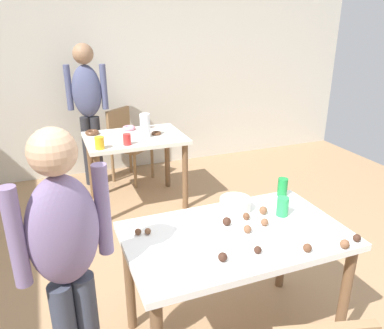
# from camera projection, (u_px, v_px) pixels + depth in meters

# --- Properties ---
(wall_back) EXTENTS (6.40, 0.10, 2.60)m
(wall_back) POSITION_uv_depth(u_px,v_px,m) (124.00, 67.00, 4.69)
(wall_back) COLOR beige
(wall_back) RESTS_ON ground_plane
(dining_table_near) EXTENTS (1.24, 0.74, 0.75)m
(dining_table_near) POSITION_uv_depth(u_px,v_px,m) (235.00, 248.00, 2.16)
(dining_table_near) COLOR white
(dining_table_near) RESTS_ON ground_plane
(dining_table_far) EXTENTS (0.99, 0.72, 0.75)m
(dining_table_far) POSITION_uv_depth(u_px,v_px,m) (135.00, 147.00, 3.89)
(dining_table_far) COLOR silver
(dining_table_far) RESTS_ON ground_plane
(chair_far_table) EXTENTS (0.56, 0.56, 0.87)m
(chair_far_table) POSITION_uv_depth(u_px,v_px,m) (126.00, 140.00, 4.57)
(chair_far_table) COLOR olive
(chair_far_table) RESTS_ON ground_plane
(person_girl_near) EXTENTS (0.45, 0.29, 1.47)m
(person_girl_near) POSITION_uv_depth(u_px,v_px,m) (67.00, 256.00, 1.69)
(person_girl_near) COLOR #383D4C
(person_girl_near) RESTS_ON ground_plane
(person_adult_far) EXTENTS (0.45, 0.27, 1.62)m
(person_adult_far) POSITION_uv_depth(u_px,v_px,m) (88.00, 103.00, 4.25)
(person_adult_far) COLOR #28282D
(person_adult_far) RESTS_ON ground_plane
(mixing_bowl) EXTENTS (0.19, 0.19, 0.08)m
(mixing_bowl) POSITION_uv_depth(u_px,v_px,m) (235.00, 204.00, 2.36)
(mixing_bowl) COLOR white
(mixing_bowl) RESTS_ON dining_table_near
(soda_can) EXTENTS (0.07, 0.07, 0.12)m
(soda_can) POSITION_uv_depth(u_px,v_px,m) (283.00, 187.00, 2.55)
(soda_can) COLOR #198438
(soda_can) RESTS_ON dining_table_near
(fork_near) EXTENTS (0.17, 0.02, 0.01)m
(fork_near) POSITION_uv_depth(u_px,v_px,m) (191.00, 252.00, 1.94)
(fork_near) COLOR silver
(fork_near) RESTS_ON dining_table_near
(cup_near_0) EXTENTS (0.07, 0.07, 0.12)m
(cup_near_0) POSITION_uv_depth(u_px,v_px,m) (283.00, 207.00, 2.29)
(cup_near_0) COLOR green
(cup_near_0) RESTS_ON dining_table_near
(cake_ball_0) EXTENTS (0.04, 0.04, 0.04)m
(cake_ball_0) POSITION_uv_depth(u_px,v_px,m) (258.00, 250.00, 1.93)
(cake_ball_0) COLOR #3D2319
(cake_ball_0) RESTS_ON dining_table_near
(cake_ball_1) EXTENTS (0.05, 0.05, 0.05)m
(cake_ball_1) POSITION_uv_depth(u_px,v_px,m) (227.00, 221.00, 2.19)
(cake_ball_1) COLOR #3D2319
(cake_ball_1) RESTS_ON dining_table_near
(cake_ball_2) EXTENTS (0.05, 0.05, 0.05)m
(cake_ball_2) POSITION_uv_depth(u_px,v_px,m) (263.00, 210.00, 2.32)
(cake_ball_2) COLOR brown
(cake_ball_2) RESTS_ON dining_table_near
(cake_ball_3) EXTENTS (0.05, 0.05, 0.05)m
(cake_ball_3) POSITION_uv_depth(u_px,v_px,m) (345.00, 244.00, 1.97)
(cake_ball_3) COLOR brown
(cake_ball_3) RESTS_ON dining_table_near
(cake_ball_4) EXTENTS (0.04, 0.04, 0.04)m
(cake_ball_4) POSITION_uv_depth(u_px,v_px,m) (138.00, 232.00, 2.10)
(cake_ball_4) COLOR brown
(cake_ball_4) RESTS_ON dining_table_near
(cake_ball_5) EXTENTS (0.04, 0.04, 0.04)m
(cake_ball_5) POSITION_uv_depth(u_px,v_px,m) (357.00, 238.00, 2.03)
(cake_ball_5) COLOR #3D2319
(cake_ball_5) RESTS_ON dining_table_near
(cake_ball_6) EXTENTS (0.04, 0.04, 0.04)m
(cake_ball_6) POSITION_uv_depth(u_px,v_px,m) (246.00, 216.00, 2.25)
(cake_ball_6) COLOR brown
(cake_ball_6) RESTS_ON dining_table_near
(cake_ball_7) EXTENTS (0.04, 0.04, 0.04)m
(cake_ball_7) POSITION_uv_depth(u_px,v_px,m) (265.00, 222.00, 2.19)
(cake_ball_7) COLOR brown
(cake_ball_7) RESTS_ON dining_table_near
(cake_ball_8) EXTENTS (0.04, 0.04, 0.04)m
(cake_ball_8) POSITION_uv_depth(u_px,v_px,m) (148.00, 231.00, 2.10)
(cake_ball_8) COLOR brown
(cake_ball_8) RESTS_ON dining_table_near
(cake_ball_9) EXTENTS (0.05, 0.05, 0.05)m
(cake_ball_9) POSITION_uv_depth(u_px,v_px,m) (307.00, 248.00, 1.94)
(cake_ball_9) COLOR brown
(cake_ball_9) RESTS_ON dining_table_near
(cake_ball_10) EXTENTS (0.05, 0.05, 0.05)m
(cake_ball_10) POSITION_uv_depth(u_px,v_px,m) (247.00, 229.00, 2.12)
(cake_ball_10) COLOR brown
(cake_ball_10) RESTS_ON dining_table_near
(cake_ball_11) EXTENTS (0.05, 0.05, 0.05)m
(cake_ball_11) POSITION_uv_depth(u_px,v_px,m) (223.00, 257.00, 1.87)
(cake_ball_11) COLOR #3D2319
(cake_ball_11) RESTS_ON dining_table_near
(pitcher_far) EXTENTS (0.10, 0.10, 0.24)m
(pitcher_far) POSITION_uv_depth(u_px,v_px,m) (145.00, 125.00, 3.78)
(pitcher_far) COLOR white
(pitcher_far) RESTS_ON dining_table_far
(cup_far_0) EXTENTS (0.08, 0.08, 0.12)m
(cup_far_0) POSITION_uv_depth(u_px,v_px,m) (100.00, 143.00, 3.45)
(cup_far_0) COLOR yellow
(cup_far_0) RESTS_ON dining_table_far
(cup_far_1) EXTENTS (0.07, 0.07, 0.11)m
(cup_far_1) POSITION_uv_depth(u_px,v_px,m) (127.00, 139.00, 3.57)
(cup_far_1) COLOR red
(cup_far_1) RESTS_ON dining_table_far
(cup_far_2) EXTENTS (0.07, 0.07, 0.12)m
(cup_far_2) POSITION_uv_depth(u_px,v_px,m) (145.00, 123.00, 4.09)
(cup_far_2) COLOR red
(cup_far_2) RESTS_ON dining_table_far
(donut_far_0) EXTENTS (0.10, 0.10, 0.03)m
(donut_far_0) POSITION_uv_depth(u_px,v_px,m) (156.00, 133.00, 3.90)
(donut_far_0) COLOR brown
(donut_far_0) RESTS_ON dining_table_far
(donut_far_1) EXTENTS (0.14, 0.14, 0.04)m
(donut_far_1) POSITION_uv_depth(u_px,v_px,m) (129.00, 128.00, 4.06)
(donut_far_1) COLOR pink
(donut_far_1) RESTS_ON dining_table_far
(donut_far_2) EXTENTS (0.14, 0.14, 0.04)m
(donut_far_2) POSITION_uv_depth(u_px,v_px,m) (92.00, 133.00, 3.90)
(donut_far_2) COLOR brown
(donut_far_2) RESTS_ON dining_table_far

